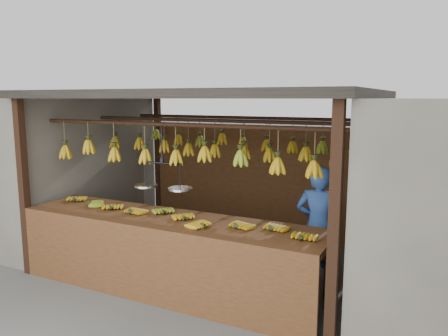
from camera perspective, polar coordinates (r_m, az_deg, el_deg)
The scene contains 8 objects.
ground at distance 6.41m, azimuth -1.23°, elevation -11.94°, with size 80.00×80.00×0.00m, color #5B5B57.
stall at distance 6.28m, azimuth 0.12°, elevation 6.09°, with size 4.30×3.30×2.40m.
neighbor_left at distance 8.38m, azimuth -23.58°, elevation 0.45°, with size 3.00×3.00×2.30m, color slate.
counter at distance 5.19m, azimuth -8.00°, elevation -8.75°, with size 3.84×0.87×0.96m.
hanging_bananas at distance 6.02m, azimuth -1.34°, elevation 2.50°, with size 3.63×2.26×0.39m.
balance_scale at distance 5.32m, azimuth -8.03°, elevation -2.10°, with size 0.76×0.31×0.78m.
vendor at distance 5.46m, azimuth 12.19°, elevation -7.54°, with size 0.55×0.36×1.52m, color #3359A5.
bag_bundles at distance 6.81m, azimuth 18.90°, elevation -2.19°, with size 0.08×0.26×1.22m.
Camera 1 is at (2.80, -5.29, 2.31)m, focal length 35.00 mm.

